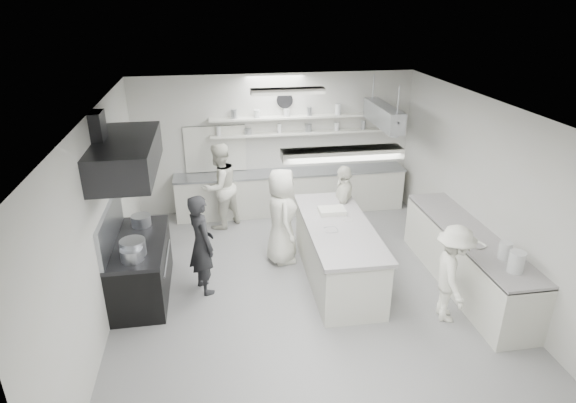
{
  "coord_description": "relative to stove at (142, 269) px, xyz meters",
  "views": [
    {
      "loc": [
        -1.35,
        -6.52,
        4.49
      ],
      "look_at": [
        -0.19,
        0.6,
        1.37
      ],
      "focal_mm": 30.0,
      "sensor_mm": 36.0,
      "label": 1
    }
  ],
  "objects": [
    {
      "name": "floor",
      "position": [
        2.6,
        -0.4,
        -0.46
      ],
      "size": [
        6.0,
        7.0,
        0.02
      ],
      "primitive_type": "cube",
      "color": "gray",
      "rests_on": "ground"
    },
    {
      "name": "ceiling",
      "position": [
        2.6,
        -0.4,
        2.56
      ],
      "size": [
        6.0,
        7.0,
        0.02
      ],
      "primitive_type": "cube",
      "color": "silver",
      "rests_on": "wall_back"
    },
    {
      "name": "wall_back",
      "position": [
        2.6,
        3.1,
        1.05
      ],
      "size": [
        6.0,
        0.04,
        3.0
      ],
      "primitive_type": "cube",
      "color": "silver",
      "rests_on": "floor"
    },
    {
      "name": "wall_front",
      "position": [
        2.6,
        -3.9,
        1.05
      ],
      "size": [
        6.0,
        0.04,
        3.0
      ],
      "primitive_type": "cube",
      "color": "silver",
      "rests_on": "floor"
    },
    {
      "name": "wall_left",
      "position": [
        -0.4,
        -0.4,
        1.05
      ],
      "size": [
        0.04,
        7.0,
        3.0
      ],
      "primitive_type": "cube",
      "color": "silver",
      "rests_on": "floor"
    },
    {
      "name": "wall_right",
      "position": [
        5.6,
        -0.4,
        1.05
      ],
      "size": [
        0.04,
        7.0,
        3.0
      ],
      "primitive_type": "cube",
      "color": "silver",
      "rests_on": "floor"
    },
    {
      "name": "stove",
      "position": [
        0.0,
        0.0,
        0.0
      ],
      "size": [
        0.8,
        1.8,
        0.9
      ],
      "primitive_type": "cube",
      "color": "black",
      "rests_on": "floor"
    },
    {
      "name": "exhaust_hood",
      "position": [
        0.0,
        -0.0,
        1.9
      ],
      "size": [
        0.85,
        2.0,
        0.5
      ],
      "primitive_type": "cube",
      "color": "black",
      "rests_on": "wall_left"
    },
    {
      "name": "back_counter",
      "position": [
        2.9,
        2.8,
        0.01
      ],
      "size": [
        5.0,
        0.6,
        0.92
      ],
      "primitive_type": "cube",
      "color": "silver",
      "rests_on": "floor"
    },
    {
      "name": "shelf_lower",
      "position": [
        3.3,
        2.97,
        1.3
      ],
      "size": [
        4.2,
        0.26,
        0.04
      ],
      "primitive_type": "cube",
      "color": "silver",
      "rests_on": "wall_back"
    },
    {
      "name": "shelf_upper",
      "position": [
        3.3,
        2.97,
        1.65
      ],
      "size": [
        4.2,
        0.26,
        0.04
      ],
      "primitive_type": "cube",
      "color": "silver",
      "rests_on": "wall_back"
    },
    {
      "name": "pass_through_window",
      "position": [
        1.3,
        3.08,
        1.0
      ],
      "size": [
        1.3,
        0.04,
        1.0
      ],
      "primitive_type": "cube",
      "color": "black",
      "rests_on": "wall_back"
    },
    {
      "name": "wall_clock",
      "position": [
        2.8,
        3.06,
        2.0
      ],
      "size": [
        0.32,
        0.05,
        0.32
      ],
      "primitive_type": "cylinder",
      "rotation": [
        1.57,
        0.0,
        0.0
      ],
      "color": "white",
      "rests_on": "wall_back"
    },
    {
      "name": "right_counter",
      "position": [
        5.25,
        -0.6,
        0.02
      ],
      "size": [
        0.74,
        3.3,
        0.94
      ],
      "primitive_type": "cube",
      "color": "silver",
      "rests_on": "floor"
    },
    {
      "name": "pot_rack",
      "position": [
        4.6,
        2.0,
        1.85
      ],
      "size": [
        0.3,
        1.6,
        0.4
      ],
      "primitive_type": "cube",
      "color": "#A1A5AC",
      "rests_on": "ceiling"
    },
    {
      "name": "light_fixture_front",
      "position": [
        2.6,
        -2.2,
        2.49
      ],
      "size": [
        1.3,
        0.25,
        0.1
      ],
      "primitive_type": "cube",
      "color": "silver",
      "rests_on": "ceiling"
    },
    {
      "name": "light_fixture_rear",
      "position": [
        2.6,
        1.4,
        2.49
      ],
      "size": [
        1.3,
        0.25,
        0.1
      ],
      "primitive_type": "cube",
      "color": "silver",
      "rests_on": "ceiling"
    },
    {
      "name": "prep_island",
      "position": [
        3.21,
        -0.06,
        0.03
      ],
      "size": [
        1.02,
        2.64,
        0.97
      ],
      "primitive_type": "cube",
      "rotation": [
        0.0,
        0.0,
        -0.02
      ],
      "color": "silver",
      "rests_on": "floor"
    },
    {
      "name": "stove_pot",
      "position": [
        0.0,
        -0.44,
        0.6
      ],
      "size": [
        0.37,
        0.37,
        0.29
      ],
      "primitive_type": "cylinder",
      "color": "#A1A5AC",
      "rests_on": "stove"
    },
    {
      "name": "cook_stove",
      "position": [
        0.97,
        -0.06,
        0.39
      ],
      "size": [
        0.61,
        0.72,
        1.68
      ],
      "primitive_type": "imported",
      "rotation": [
        0.0,
        0.0,
        1.97
      ],
      "color": "black",
      "rests_on": "floor"
    },
    {
      "name": "cook_back",
      "position": [
        1.34,
        2.29,
        0.44
      ],
      "size": [
        1.1,
        1.08,
        1.79
      ],
      "primitive_type": "imported",
      "rotation": [
        0.0,
        0.0,
        -2.43
      ],
      "color": "white",
      "rests_on": "floor"
    },
    {
      "name": "cook_island_left",
      "position": [
        2.37,
        0.7,
        0.43
      ],
      "size": [
        0.61,
        0.89,
        1.76
      ],
      "primitive_type": "imported",
      "rotation": [
        0.0,
        0.0,
        1.64
      ],
      "color": "white",
      "rests_on": "floor"
    },
    {
      "name": "cook_island_right",
      "position": [
        3.61,
        1.08,
        0.36
      ],
      "size": [
        0.7,
        1.03,
        1.63
      ],
      "primitive_type": "imported",
      "rotation": [
        0.0,
        0.0,
        -1.93
      ],
      "color": "white",
      "rests_on": "floor"
    },
    {
      "name": "cook_right",
      "position": [
        4.57,
        -1.4,
        0.31
      ],
      "size": [
        0.77,
        1.08,
        1.52
      ],
      "primitive_type": "imported",
      "rotation": [
        0.0,
        0.0,
        1.34
      ],
      "color": "white",
      "rests_on": "floor"
    },
    {
      "name": "bowl_island_a",
      "position": [
        3.04,
        -0.23,
        0.55
      ],
      "size": [
        0.24,
        0.24,
        0.06
      ],
      "primitive_type": "imported",
      "rotation": [
        0.0,
        0.0,
        0.03
      ],
      "color": "#A1A5AC",
      "rests_on": "prep_island"
    },
    {
      "name": "bowl_island_b",
      "position": [
        3.41,
        0.09,
        0.55
      ],
      "size": [
        0.22,
        0.22,
        0.06
      ],
      "primitive_type": "imported",
      "rotation": [
        0.0,
        0.0,
        -0.26
      ],
      "color": "silver",
      "rests_on": "prep_island"
    },
    {
      "name": "bowl_right",
      "position": [
        5.12,
        -1.03,
        0.52
      ],
      "size": [
        0.31,
        0.31,
        0.06
      ],
      "primitive_type": "imported",
      "rotation": [
        0.0,
        0.0,
        0.29
      ],
      "color": "silver",
      "rests_on": "right_counter"
    }
  ]
}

